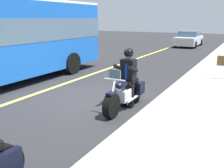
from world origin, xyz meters
name	(u,v)px	position (x,y,z in m)	size (l,w,h in m)	color
ground_plane	(91,99)	(0.00, 0.00, 0.00)	(80.00, 80.00, 0.00)	#28282B
lane_center_stripe	(45,91)	(0.00, -2.00, 0.01)	(60.00, 0.16, 0.01)	#E5DB4C
motorcycle_main	(125,93)	(0.32, 1.38, 0.45)	(2.21, 0.60, 1.26)	black
rider_main	(128,72)	(0.13, 1.37, 1.04)	(0.62, 0.54, 1.74)	black
car_silver	(189,39)	(-17.96, -0.70, 0.69)	(4.60, 1.92, 1.40)	silver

